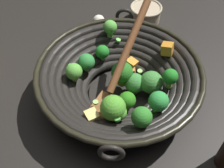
% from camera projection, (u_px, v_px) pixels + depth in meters
% --- Properties ---
extents(ground_plane, '(4.00, 4.00, 0.00)m').
position_uv_depth(ground_plane, '(119.00, 95.00, 0.75)').
color(ground_plane, black).
extents(wok, '(0.41, 0.41, 0.21)m').
position_uv_depth(wok, '(120.00, 79.00, 0.70)').
color(wok, black).
rests_on(wok, ground).
extents(prep_bowl, '(0.11, 0.11, 0.05)m').
position_uv_depth(prep_bowl, '(146.00, 13.00, 0.94)').
color(prep_bowl, tan).
rests_on(prep_bowl, ground).
extents(garlic_bulb, '(0.04, 0.04, 0.04)m').
position_uv_depth(garlic_bulb, '(99.00, 21.00, 0.92)').
color(garlic_bulb, silver).
rests_on(garlic_bulb, ground).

